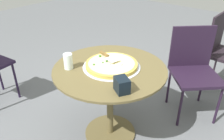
{
  "coord_description": "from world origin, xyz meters",
  "views": [
    {
      "loc": [
        1.03,
        -1.19,
        1.56
      ],
      "look_at": [
        0.0,
        0.02,
        0.67
      ],
      "focal_mm": 36.58,
      "sensor_mm": 36.0,
      "label": 1
    }
  ],
  "objects_px": {
    "patio_table": "(110,86)",
    "drinking_cup": "(68,61)",
    "pizza_server": "(108,56)",
    "patio_chair_corner": "(194,66)",
    "pizza_on_tray": "(112,65)",
    "napkin_dispenser": "(122,85)"
  },
  "relations": [
    {
      "from": "pizza_on_tray",
      "to": "napkin_dispenser",
      "type": "bearing_deg",
      "value": -38.92
    },
    {
      "from": "drinking_cup",
      "to": "pizza_server",
      "type": "bearing_deg",
      "value": 58.07
    },
    {
      "from": "pizza_on_tray",
      "to": "drinking_cup",
      "type": "relative_size",
      "value": 3.74
    },
    {
      "from": "patio_table",
      "to": "pizza_on_tray",
      "type": "distance_m",
      "value": 0.19
    },
    {
      "from": "pizza_server",
      "to": "napkin_dispenser",
      "type": "relative_size",
      "value": 1.99
    },
    {
      "from": "drinking_cup",
      "to": "patio_table",
      "type": "bearing_deg",
      "value": 42.17
    },
    {
      "from": "pizza_on_tray",
      "to": "napkin_dispenser",
      "type": "relative_size",
      "value": 4.23
    },
    {
      "from": "patio_table",
      "to": "patio_chair_corner",
      "type": "bearing_deg",
      "value": 65.36
    },
    {
      "from": "patio_table",
      "to": "pizza_server",
      "type": "distance_m",
      "value": 0.24
    },
    {
      "from": "drinking_cup",
      "to": "patio_chair_corner",
      "type": "height_order",
      "value": "patio_chair_corner"
    },
    {
      "from": "napkin_dispenser",
      "to": "patio_table",
      "type": "bearing_deg",
      "value": -5.96
    },
    {
      "from": "napkin_dispenser",
      "to": "patio_chair_corner",
      "type": "bearing_deg",
      "value": -65.95
    },
    {
      "from": "patio_chair_corner",
      "to": "drinking_cup",
      "type": "bearing_deg",
      "value": -120.69
    },
    {
      "from": "patio_table",
      "to": "pizza_on_tray",
      "type": "bearing_deg",
      "value": 77.74
    },
    {
      "from": "pizza_server",
      "to": "patio_chair_corner",
      "type": "xyz_separation_m",
      "value": [
        0.44,
        0.76,
        -0.25
      ]
    },
    {
      "from": "patio_table",
      "to": "pizza_on_tray",
      "type": "xyz_separation_m",
      "value": [
        0.0,
        0.02,
        0.19
      ]
    },
    {
      "from": "pizza_server",
      "to": "drinking_cup",
      "type": "bearing_deg",
      "value": -121.93
    },
    {
      "from": "drinking_cup",
      "to": "patio_chair_corner",
      "type": "bearing_deg",
      "value": 59.31
    },
    {
      "from": "drinking_cup",
      "to": "napkin_dispenser",
      "type": "bearing_deg",
      "value": 2.11
    },
    {
      "from": "pizza_server",
      "to": "napkin_dispenser",
      "type": "bearing_deg",
      "value": -36.68
    },
    {
      "from": "patio_table",
      "to": "drinking_cup",
      "type": "distance_m",
      "value": 0.4
    },
    {
      "from": "drinking_cup",
      "to": "napkin_dispenser",
      "type": "height_order",
      "value": "drinking_cup"
    }
  ]
}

